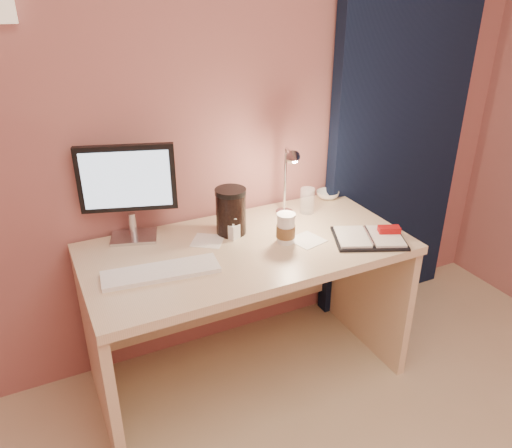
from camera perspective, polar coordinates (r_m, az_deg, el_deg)
name	(u,v)px	position (r m, az deg, el deg)	size (l,w,h in m)	color
room	(386,114)	(2.76, 14.69, 12.09)	(3.50, 3.50, 3.50)	#C6B28E
desk	(241,281)	(2.33, -1.73, -6.54)	(1.40, 0.70, 0.73)	beige
monitor	(128,184)	(2.18, -14.41, 4.43)	(0.40, 0.20, 0.43)	silver
keyboard	(161,272)	(1.99, -10.81, -5.39)	(0.45, 0.13, 0.02)	white
planner	(371,237)	(2.26, 12.97, -1.45)	(0.37, 0.33, 0.05)	black
paper_a	(307,240)	(2.21, 5.85, -1.85)	(0.13, 0.13, 0.00)	white
paper_c	(208,241)	(2.20, -5.54, -1.92)	(0.13, 0.13, 0.00)	white
coffee_cup	(286,229)	(2.16, 3.42, -0.57)	(0.08, 0.08, 0.13)	white
clear_cup	(307,201)	(2.46, 5.88, 2.68)	(0.07, 0.07, 0.12)	white
bowl	(328,195)	(2.65, 8.20, 3.34)	(0.12, 0.12, 0.04)	white
lotion_bottle	(233,228)	(2.20, -2.64, -0.45)	(0.05, 0.05, 0.10)	white
dark_jar	(231,214)	(2.23, -2.88, 1.20)	(0.13, 0.13, 0.19)	black
desk_lamp	(299,175)	(2.31, 4.90, 5.56)	(0.12, 0.22, 0.36)	silver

